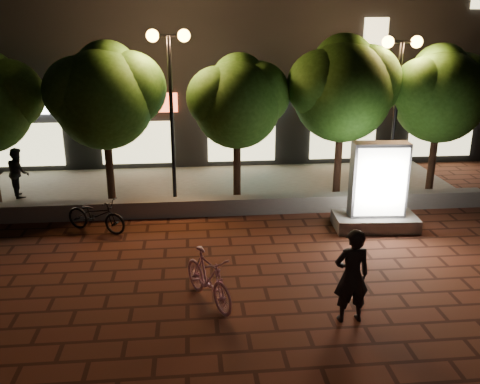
{
  "coord_description": "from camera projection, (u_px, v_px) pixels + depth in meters",
  "views": [
    {
      "loc": [
        -0.93,
        -10.34,
        5.49
      ],
      "look_at": [
        0.22,
        1.5,
        1.51
      ],
      "focal_mm": 38.41,
      "sensor_mm": 36.0,
      "label": 1
    }
  ],
  "objects": [
    {
      "name": "ground",
      "position": [
        237.0,
        276.0,
        11.59
      ],
      "size": [
        80.0,
        80.0,
        0.0
      ],
      "primitive_type": "plane",
      "color": "#4F2418",
      "rests_on": "ground"
    },
    {
      "name": "retaining_wall",
      "position": [
        225.0,
        206.0,
        15.29
      ],
      "size": [
        16.0,
        0.45,
        0.5
      ],
      "primitive_type": "cube",
      "color": "slate",
      "rests_on": "ground"
    },
    {
      "name": "sidewalk",
      "position": [
        220.0,
        187.0,
        17.71
      ],
      "size": [
        16.0,
        5.0,
        0.08
      ],
      "primitive_type": "cube",
      "color": "slate",
      "rests_on": "ground"
    },
    {
      "name": "building_block",
      "position": [
        209.0,
        33.0,
        22.27
      ],
      "size": [
        28.0,
        8.12,
        11.3
      ],
      "color": "black",
      "rests_on": "ground"
    },
    {
      "name": "tree_left",
      "position": [
        105.0,
        93.0,
        15.34
      ],
      "size": [
        3.6,
        3.0,
        4.89
      ],
      "color": "black",
      "rests_on": "sidewalk"
    },
    {
      "name": "tree_mid",
      "position": [
        238.0,
        98.0,
        15.78
      ],
      "size": [
        3.24,
        2.7,
        4.5
      ],
      "color": "black",
      "rests_on": "sidewalk"
    },
    {
      "name": "tree_right",
      "position": [
        344.0,
        86.0,
        15.97
      ],
      "size": [
        3.72,
        3.1,
        5.07
      ],
      "color": "black",
      "rests_on": "sidewalk"
    },
    {
      "name": "tree_far_right",
      "position": [
        441.0,
        91.0,
        16.32
      ],
      "size": [
        3.48,
        2.9,
        4.76
      ],
      "color": "black",
      "rests_on": "sidewalk"
    },
    {
      "name": "street_lamp_left",
      "position": [
        170.0,
        73.0,
        15.08
      ],
      "size": [
        1.26,
        0.36,
        5.18
      ],
      "color": "black",
      "rests_on": "sidewalk"
    },
    {
      "name": "street_lamp_right",
      "position": [
        399.0,
        75.0,
        15.77
      ],
      "size": [
        1.26,
        0.36,
        4.98
      ],
      "color": "black",
      "rests_on": "sidewalk"
    },
    {
      "name": "ad_kiosk",
      "position": [
        377.0,
        194.0,
        14.0
      ],
      "size": [
        2.32,
        1.27,
        2.44
      ],
      "color": "slate",
      "rests_on": "ground"
    },
    {
      "name": "scooter_pink",
      "position": [
        208.0,
        278.0,
        10.35
      ],
      "size": [
        1.28,
        1.89,
        1.11
      ],
      "primitive_type": "imported",
      "rotation": [
        0.0,
        0.0,
        0.46
      ],
      "color": "pink",
      "rests_on": "ground"
    },
    {
      "name": "rider",
      "position": [
        352.0,
        276.0,
        9.61
      ],
      "size": [
        0.71,
        0.49,
        1.89
      ],
      "primitive_type": "imported",
      "rotation": [
        0.0,
        0.0,
        3.2
      ],
      "color": "black",
      "rests_on": "ground"
    },
    {
      "name": "scooter_parked",
      "position": [
        96.0,
        215.0,
        13.93
      ],
      "size": [
        1.91,
        1.38,
        0.96
      ],
      "primitive_type": "imported",
      "rotation": [
        0.0,
        0.0,
        1.11
      ],
      "color": "black",
      "rests_on": "ground"
    },
    {
      "name": "pedestrian",
      "position": [
        18.0,
        172.0,
        16.4
      ],
      "size": [
        0.88,
        0.96,
        1.6
      ],
      "primitive_type": "imported",
      "rotation": [
        0.0,
        0.0,
        2.01
      ],
      "color": "black",
      "rests_on": "sidewalk"
    }
  ]
}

